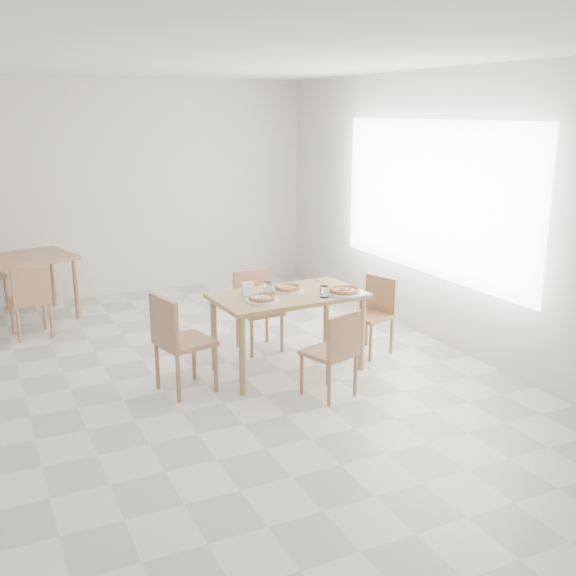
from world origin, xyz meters
name	(u,v)px	position (x,y,z in m)	size (l,w,h in m)	color
room	(431,198)	(2.98, 0.30, 1.50)	(7.28, 7.00, 7.00)	silver
main_table	(288,303)	(1.19, 0.02, 0.66)	(1.41, 0.84, 0.75)	tan
chair_south	(335,348)	(1.27, -0.73, 0.45)	(0.48, 0.48, 0.77)	#A97B54
chair_north	(256,304)	(1.17, 0.73, 0.47)	(0.42, 0.42, 0.80)	#A97B54
chair_west	(177,337)	(0.10, -0.05, 0.51)	(0.52, 0.52, 0.88)	#A97B54
chair_east	(374,309)	(2.20, 0.10, 0.45)	(0.48, 0.48, 0.77)	#A97B54
plate_margherita	(288,290)	(1.23, 0.10, 0.76)	(0.31, 0.31, 0.02)	white
plate_mushroom	(262,300)	(0.87, -0.12, 0.76)	(0.29, 0.29, 0.02)	white
plate_pepperoni	(344,293)	(1.66, -0.21, 0.76)	(0.35, 0.35, 0.02)	white
pizza_margherita	(288,288)	(1.23, 0.10, 0.78)	(0.32, 0.32, 0.03)	tan
pizza_mushroom	(262,298)	(0.87, -0.12, 0.78)	(0.30, 0.30, 0.03)	tan
pizza_pepperoni	(345,290)	(1.66, -0.21, 0.78)	(0.35, 0.35, 0.03)	tan
tumbler_a	(268,288)	(1.03, 0.12, 0.80)	(0.08, 0.08, 0.10)	white
tumbler_b	(324,292)	(1.43, -0.24, 0.80)	(0.08, 0.08, 0.11)	white
napkin_holder	(248,289)	(0.82, 0.09, 0.81)	(0.12, 0.07, 0.13)	silver
fork_a	(319,281)	(1.66, 0.29, 0.75)	(0.01, 0.18, 0.01)	silver
fork_b	(264,294)	(0.99, 0.09, 0.75)	(0.01, 0.17, 0.01)	silver
second_table	(5,266)	(-1.08, 2.76, 0.67)	(1.65, 1.20, 0.75)	#A97B54
chair_back_s	(31,296)	(-0.88, 2.06, 0.46)	(0.44, 0.44, 0.80)	#A97B54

